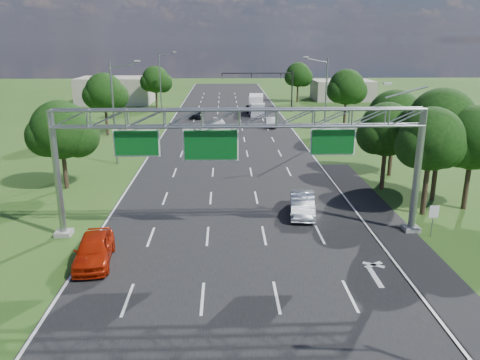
{
  "coord_description": "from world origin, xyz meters",
  "views": [
    {
      "loc": [
        -0.65,
        -16.03,
        11.99
      ],
      "look_at": [
        0.29,
        12.32,
        3.49
      ],
      "focal_mm": 35.0,
      "sensor_mm": 36.0,
      "label": 1
    }
  ],
  "objects_px": {
    "traffic_signal": "(272,82)",
    "red_coupe": "(94,249)",
    "silver_sedan": "(302,204)",
    "box_truck": "(256,105)",
    "regulatory_sign": "(434,214)",
    "sign_gantry": "(241,128)"
  },
  "relations": [
    {
      "from": "traffic_signal",
      "to": "silver_sedan",
      "type": "bearing_deg",
      "value": -93.05
    },
    {
      "from": "regulatory_sign",
      "to": "silver_sedan",
      "type": "height_order",
      "value": "regulatory_sign"
    },
    {
      "from": "sign_gantry",
      "to": "regulatory_sign",
      "type": "distance_m",
      "value": 13.25
    },
    {
      "from": "traffic_signal",
      "to": "box_truck",
      "type": "height_order",
      "value": "traffic_signal"
    },
    {
      "from": "regulatory_sign",
      "to": "box_truck",
      "type": "relative_size",
      "value": 0.26
    },
    {
      "from": "regulatory_sign",
      "to": "box_truck",
      "type": "distance_m",
      "value": 52.46
    },
    {
      "from": "box_truck",
      "to": "sign_gantry",
      "type": "bearing_deg",
      "value": -90.45
    },
    {
      "from": "regulatory_sign",
      "to": "traffic_signal",
      "type": "xyz_separation_m",
      "value": [
        -4.92,
        54.02,
        3.66
      ]
    },
    {
      "from": "sign_gantry",
      "to": "red_coupe",
      "type": "height_order",
      "value": "sign_gantry"
    },
    {
      "from": "red_coupe",
      "to": "silver_sedan",
      "type": "xyz_separation_m",
      "value": [
        12.83,
        7.16,
        -0.04
      ]
    },
    {
      "from": "silver_sedan",
      "to": "box_truck",
      "type": "distance_m",
      "value": 47.67
    },
    {
      "from": "traffic_signal",
      "to": "silver_sedan",
      "type": "distance_m",
      "value": 50.05
    },
    {
      "from": "sign_gantry",
      "to": "box_truck",
      "type": "height_order",
      "value": "sign_gantry"
    },
    {
      "from": "silver_sedan",
      "to": "box_truck",
      "type": "xyz_separation_m",
      "value": [
        -0.07,
        47.67,
        0.69
      ]
    },
    {
      "from": "traffic_signal",
      "to": "box_truck",
      "type": "relative_size",
      "value": 1.49
    },
    {
      "from": "traffic_signal",
      "to": "red_coupe",
      "type": "bearing_deg",
      "value": -105.2
    },
    {
      "from": "silver_sedan",
      "to": "box_truck",
      "type": "bearing_deg",
      "value": 97.13
    },
    {
      "from": "traffic_signal",
      "to": "box_truck",
      "type": "xyz_separation_m",
      "value": [
        -2.72,
        -2.12,
        -3.7
      ]
    },
    {
      "from": "box_truck",
      "to": "traffic_signal",
      "type": "bearing_deg",
      "value": 42.43
    },
    {
      "from": "silver_sedan",
      "to": "box_truck",
      "type": "relative_size",
      "value": 0.58
    },
    {
      "from": "box_truck",
      "to": "red_coupe",
      "type": "bearing_deg",
      "value": -98.58
    },
    {
      "from": "sign_gantry",
      "to": "silver_sedan",
      "type": "distance_m",
      "value": 8.24
    }
  ]
}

